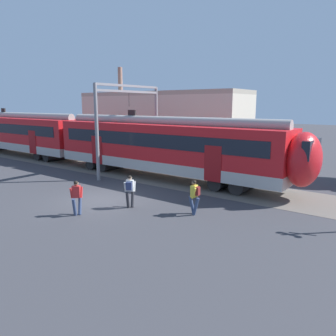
# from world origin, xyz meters

# --- Properties ---
(ground_plane) EXTENTS (160.00, 160.00, 0.00)m
(ground_plane) POSITION_xyz_m (0.00, 0.00, 0.00)
(ground_plane) COLOR #38383D
(track_bed) EXTENTS (80.00, 4.40, 0.01)m
(track_bed) POSITION_xyz_m (-11.83, 6.29, 0.01)
(track_bed) COLOR #605951
(track_bed) RESTS_ON ground
(commuter_train) EXTENTS (38.05, 3.07, 4.73)m
(commuter_train) POSITION_xyz_m (-9.35, 6.28, 2.25)
(commuter_train) COLOR #B7B2AD
(commuter_train) RESTS_ON ground
(pedestrian_red) EXTENTS (0.48, 0.71, 1.67)m
(pedestrian_red) POSITION_xyz_m (0.94, -2.44, 0.96)
(pedestrian_red) COLOR navy
(pedestrian_red) RESTS_ON ground
(pedestrian_white) EXTENTS (0.50, 0.71, 1.67)m
(pedestrian_white) POSITION_xyz_m (2.15, -0.12, 0.99)
(pedestrian_white) COLOR #28282D
(pedestrian_white) RESTS_ON ground
(pedestrian_yellow) EXTENTS (0.67, 0.54, 1.67)m
(pedestrian_yellow) POSITION_xyz_m (5.30, 0.92, 0.99)
(pedestrian_yellow) COLOR navy
(pedestrian_yellow) RESTS_ON ground
(catenary_gantry) EXTENTS (0.24, 6.64, 6.53)m
(catenary_gantry) POSITION_xyz_m (-3.80, 6.29, 4.31)
(catenary_gantry) COLOR gray
(catenary_gantry) RESTS_ON ground
(background_building) EXTENTS (18.75, 5.00, 9.20)m
(background_building) POSITION_xyz_m (-8.11, 15.50, 3.21)
(background_building) COLOR beige
(background_building) RESTS_ON ground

